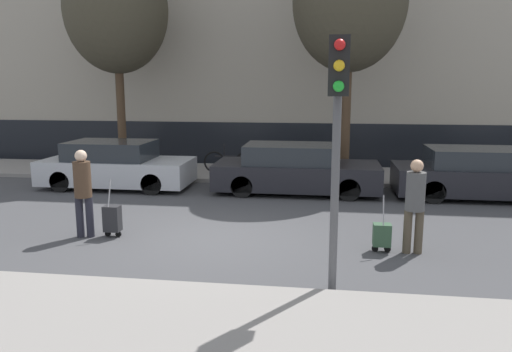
# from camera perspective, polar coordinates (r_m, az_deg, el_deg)

# --- Properties ---
(ground_plane) EXTENTS (80.00, 80.00, 0.00)m
(ground_plane) POSITION_cam_1_polar(r_m,az_deg,el_deg) (10.07, -4.87, -7.10)
(ground_plane) COLOR #424244
(sidewalk_near) EXTENTS (28.00, 2.50, 0.12)m
(sidewalk_near) POSITION_cam_1_polar(r_m,az_deg,el_deg) (6.71, -12.29, -16.15)
(sidewalk_near) COLOR gray
(sidewalk_near) RESTS_ON ground_plane
(sidewalk_far) EXTENTS (28.00, 3.00, 0.12)m
(sidewalk_far) POSITION_cam_1_polar(r_m,az_deg,el_deg) (16.76, 0.43, 0.29)
(sidewalk_far) COLOR gray
(sidewalk_far) RESTS_ON ground_plane
(building_facade) EXTENTS (28.00, 3.28, 12.05)m
(building_facade) POSITION_cam_1_polar(r_m,az_deg,el_deg) (20.50, 1.94, 18.87)
(building_facade) COLOR #A89E8C
(building_facade) RESTS_ON ground_plane
(parked_car_0) EXTENTS (4.36, 1.87, 1.37)m
(parked_car_0) POSITION_cam_1_polar(r_m,az_deg,el_deg) (15.31, -15.72, 1.13)
(parked_car_0) COLOR #B7BABF
(parked_car_0) RESTS_ON ground_plane
(parked_car_1) EXTENTS (4.60, 1.90, 1.37)m
(parked_car_1) POSITION_cam_1_polar(r_m,az_deg,el_deg) (14.09, 4.49, 0.70)
(parked_car_1) COLOR black
(parked_car_1) RESTS_ON ground_plane
(parked_car_2) EXTENTS (4.67, 1.90, 1.34)m
(parked_car_2) POSITION_cam_1_polar(r_m,az_deg,el_deg) (14.69, 24.43, 0.15)
(parked_car_2) COLOR black
(parked_car_2) RESTS_ON ground_plane
(pedestrian_left) EXTENTS (0.35, 0.34, 1.77)m
(pedestrian_left) POSITION_cam_1_polar(r_m,az_deg,el_deg) (10.46, -19.18, -1.29)
(pedestrian_left) COLOR #23232D
(pedestrian_left) RESTS_ON ground_plane
(trolley_left) EXTENTS (0.34, 0.29, 1.18)m
(trolley_left) POSITION_cam_1_polar(r_m,az_deg,el_deg) (10.43, -16.11, -4.70)
(trolley_left) COLOR #262628
(trolley_left) RESTS_ON ground_plane
(pedestrian_right) EXTENTS (0.35, 0.34, 1.73)m
(pedestrian_right) POSITION_cam_1_polar(r_m,az_deg,el_deg) (9.37, 17.71, -2.70)
(pedestrian_right) COLOR #4C4233
(pedestrian_right) RESTS_ON ground_plane
(trolley_right) EXTENTS (0.34, 0.29, 1.07)m
(trolley_right) POSITION_cam_1_polar(r_m,az_deg,el_deg) (9.44, 14.19, -6.55)
(trolley_right) COLOR #335138
(trolley_right) RESTS_ON ground_plane
(traffic_light) EXTENTS (0.28, 0.47, 3.68)m
(traffic_light) POSITION_cam_1_polar(r_m,az_deg,el_deg) (7.00, 9.28, 6.95)
(traffic_light) COLOR #515154
(traffic_light) RESTS_ON ground_plane
(parked_bicycle) EXTENTS (1.77, 0.06, 0.96)m
(parked_bicycle) POSITION_cam_1_polar(r_m,az_deg,el_deg) (16.48, -3.01, 1.61)
(parked_bicycle) COLOR black
(parked_bicycle) RESTS_ON sidewalk_far
(bare_tree_near_crossing) EXTENTS (3.39, 3.39, 7.39)m
(bare_tree_near_crossing) POSITION_cam_1_polar(r_m,az_deg,el_deg) (15.86, 10.66, 18.97)
(bare_tree_near_crossing) COLOR #4C3826
(bare_tree_near_crossing) RESTS_ON sidewalk_far
(bare_tree_down_street) EXTENTS (3.38, 3.38, 7.37)m
(bare_tree_down_street) POSITION_cam_1_polar(r_m,az_deg,el_deg) (17.79, -15.70, 17.79)
(bare_tree_down_street) COLOR #4C3826
(bare_tree_down_street) RESTS_ON sidewalk_far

